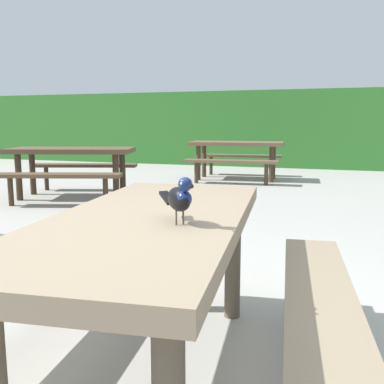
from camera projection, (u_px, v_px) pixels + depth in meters
The scene contains 5 objects.
hedge_wall at pixel (313, 129), 11.28m from camera, with size 28.00×1.49×1.90m, color #2D6B28.
picnic_table_foreground at pixel (151, 256), 1.88m from camera, with size 1.87×1.90×0.74m.
bird_grackle at pixel (180, 198), 1.63m from camera, with size 0.21×0.23×0.18m.
picnic_table_mid_left at pixel (236, 151), 8.69m from camera, with size 1.86×1.83×0.74m.
picnic_table_mid_right at pixel (72, 160), 6.60m from camera, with size 2.14×2.12×0.74m.
Camera 1 is at (0.79, -1.49, 1.12)m, focal length 41.62 mm.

